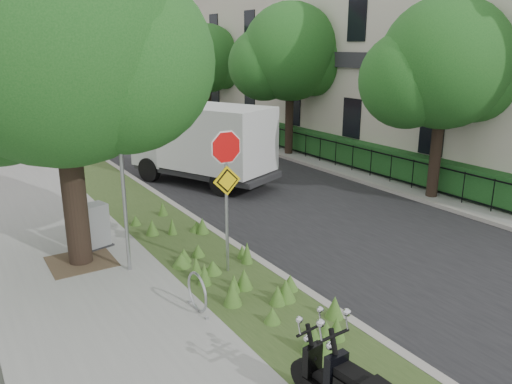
% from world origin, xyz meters
% --- Properties ---
extents(ground, '(120.00, 120.00, 0.00)m').
position_xyz_m(ground, '(0.00, 0.00, 0.00)').
color(ground, '#4C5147').
rests_on(ground, ground).
extents(sidewalk_near, '(3.50, 60.00, 0.12)m').
position_xyz_m(sidewalk_near, '(-4.25, 10.00, 0.06)').
color(sidewalk_near, gray).
rests_on(sidewalk_near, ground).
extents(verge, '(2.00, 60.00, 0.12)m').
position_xyz_m(verge, '(-1.50, 10.00, 0.06)').
color(verge, '#30471E').
rests_on(verge, ground).
extents(kerb_near, '(0.20, 60.00, 0.13)m').
position_xyz_m(kerb_near, '(-0.50, 10.00, 0.07)').
color(kerb_near, '#9E9991').
rests_on(kerb_near, ground).
extents(road, '(7.00, 60.00, 0.01)m').
position_xyz_m(road, '(3.00, 10.00, 0.01)').
color(road, black).
rests_on(road, ground).
extents(kerb_far, '(0.20, 60.00, 0.13)m').
position_xyz_m(kerb_far, '(6.50, 10.00, 0.07)').
color(kerb_far, '#9E9991').
rests_on(kerb_far, ground).
extents(footpath_far, '(3.20, 60.00, 0.12)m').
position_xyz_m(footpath_far, '(8.20, 10.00, 0.06)').
color(footpath_far, gray).
rests_on(footpath_far, ground).
extents(street_tree_main, '(6.21, 5.54, 7.66)m').
position_xyz_m(street_tree_main, '(-4.08, 2.86, 4.80)').
color(street_tree_main, black).
rests_on(street_tree_main, ground).
extents(bare_post, '(0.08, 0.08, 4.00)m').
position_xyz_m(bare_post, '(-3.20, 1.80, 2.12)').
color(bare_post, '#A5A8AD').
rests_on(bare_post, ground).
extents(bike_hoop, '(0.06, 0.78, 0.77)m').
position_xyz_m(bike_hoop, '(-2.70, -0.60, 0.50)').
color(bike_hoop, '#A5A8AD').
rests_on(bike_hoop, ground).
extents(sign_assembly, '(0.94, 0.08, 3.22)m').
position_xyz_m(sign_assembly, '(-1.40, 0.58, 2.33)').
color(sign_assembly, '#A5A8AD').
rests_on(sign_assembly, ground).
extents(fence_far, '(0.04, 24.00, 1.00)m').
position_xyz_m(fence_far, '(7.20, 10.00, 0.67)').
color(fence_far, black).
rests_on(fence_far, ground).
extents(hedge_far, '(1.00, 24.00, 1.10)m').
position_xyz_m(hedge_far, '(7.90, 10.00, 0.67)').
color(hedge_far, '#174117').
rests_on(hedge_far, footpath_far).
extents(terrace_houses, '(7.40, 26.40, 8.20)m').
position_xyz_m(terrace_houses, '(11.49, 10.00, 4.16)').
color(terrace_houses, beige).
rests_on(terrace_houses, ground).
extents(far_tree_a, '(4.60, 4.10, 6.22)m').
position_xyz_m(far_tree_a, '(6.94, 2.05, 4.13)').
color(far_tree_a, black).
rests_on(far_tree_a, ground).
extents(far_tree_b, '(4.83, 4.31, 6.56)m').
position_xyz_m(far_tree_b, '(6.94, 10.05, 4.37)').
color(far_tree_b, black).
rests_on(far_tree_b, ground).
extents(far_tree_c, '(4.37, 3.89, 5.93)m').
position_xyz_m(far_tree_c, '(6.94, 18.04, 3.95)').
color(far_tree_c, black).
rests_on(far_tree_c, ground).
extents(box_truck, '(4.04, 5.72, 2.43)m').
position_xyz_m(box_truck, '(1.63, 7.67, 1.58)').
color(box_truck, '#262628').
rests_on(box_truck, ground).
extents(utility_cabinet, '(0.92, 0.73, 1.08)m').
position_xyz_m(utility_cabinet, '(-3.53, 3.50, 0.64)').
color(utility_cabinet, '#262628').
rests_on(utility_cabinet, ground).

